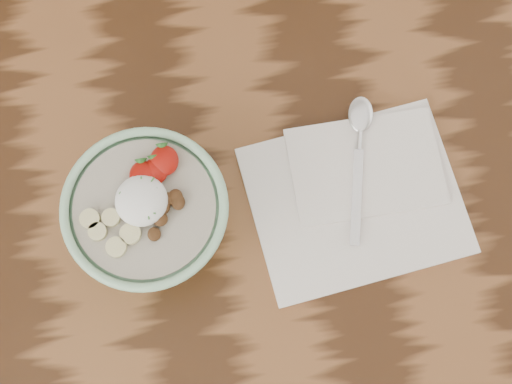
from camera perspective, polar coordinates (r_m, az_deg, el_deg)
table at (r=94.81cm, az=6.66°, el=-4.47°), size 160.00×90.00×75.00cm
breakfast_bowl at (r=80.11cm, az=-8.55°, el=-1.77°), size 18.05×18.05×12.36cm
napkin at (r=86.31cm, az=8.12°, el=-0.10°), size 26.75×22.59×1.52cm
spoon at (r=87.06cm, az=8.29°, el=4.57°), size 6.28×18.46×0.97cm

